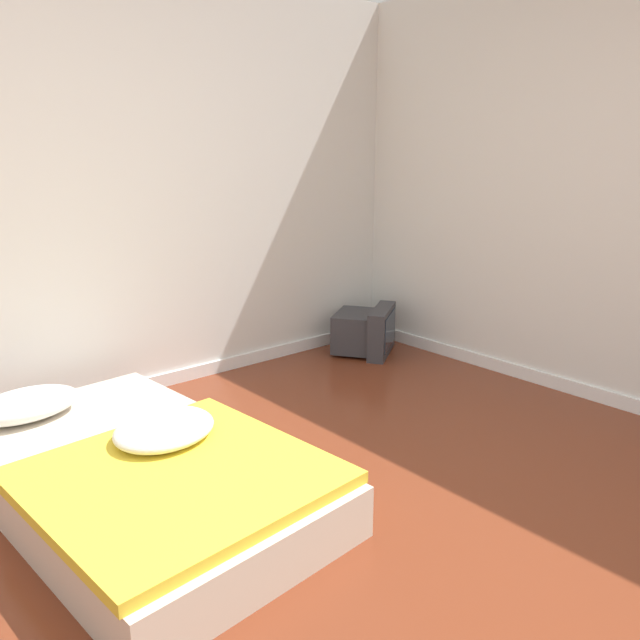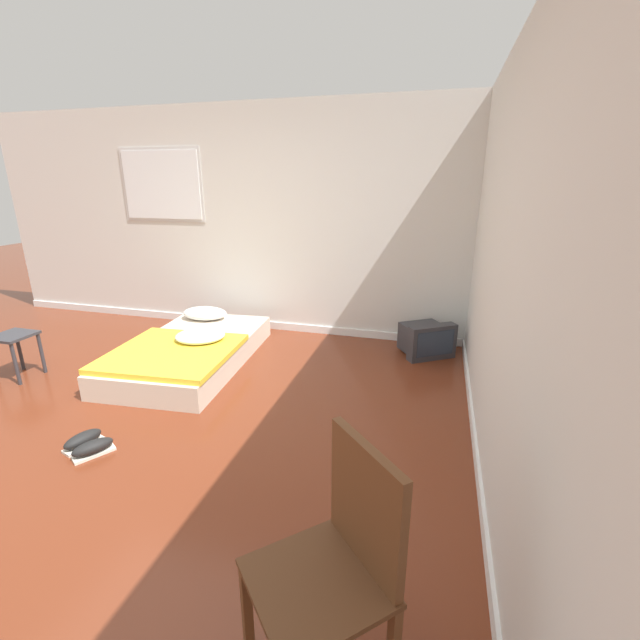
# 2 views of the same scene
# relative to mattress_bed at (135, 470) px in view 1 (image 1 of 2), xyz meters

# --- Properties ---
(ground_plane) EXTENTS (20.00, 20.00, 0.00)m
(ground_plane) POSITION_rel_mattress_bed_xyz_m (0.27, -1.30, -0.14)
(ground_plane) COLOR maroon
(wall_back) EXTENTS (7.26, 0.08, 2.60)m
(wall_back) POSITION_rel_mattress_bed_xyz_m (0.25, 1.24, 1.15)
(wall_back) COLOR silver
(wall_back) RESTS_ON ground_plane
(mattress_bed) EXTENTS (1.22, 1.97, 0.37)m
(mattress_bed) POSITION_rel_mattress_bed_xyz_m (0.00, 0.00, 0.00)
(mattress_bed) COLOR beige
(mattress_bed) RESTS_ON ground_plane
(crt_tv) EXTENTS (0.62, 0.60, 0.36)m
(crt_tv) POSITION_rel_mattress_bed_xyz_m (2.28, 0.85, 0.03)
(crt_tv) COLOR #333338
(crt_tv) RESTS_ON ground_plane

